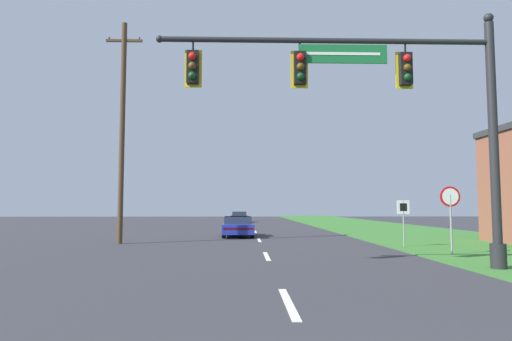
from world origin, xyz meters
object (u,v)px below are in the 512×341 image
object	(u,v)px
far_car	(239,217)
route_sign_post	(403,213)
stop_sign	(450,205)
utility_pole_near	(122,128)
car_ahead	(238,226)
signal_mast	(398,106)

from	to	relation	value
far_car	route_sign_post	xyz separation A→B (m)	(7.56, -32.77, 0.92)
stop_sign	utility_pole_near	size ratio (longest dim) A/B	0.23
route_sign_post	stop_sign	bearing A→B (deg)	-79.26
far_car	route_sign_post	size ratio (longest dim) A/B	2.21
car_ahead	far_car	distance (m)	25.25
car_ahead	utility_pole_near	bearing A→B (deg)	-137.25
route_sign_post	far_car	bearing A→B (deg)	102.98
car_ahead	stop_sign	bearing A→B (deg)	-53.33
far_car	stop_sign	xyz separation A→B (m)	(8.18, -36.05, 1.26)
car_ahead	route_sign_post	distance (m)	10.60
stop_sign	far_car	bearing A→B (deg)	102.78
far_car	route_sign_post	distance (m)	33.65
car_ahead	stop_sign	distance (m)	13.51
signal_mast	utility_pole_near	xyz separation A→B (m)	(-10.44, 9.47, 0.94)
signal_mast	car_ahead	world-z (taller)	signal_mast
signal_mast	stop_sign	size ratio (longest dim) A/B	4.00
car_ahead	far_car	size ratio (longest dim) A/B	0.98
signal_mast	car_ahead	distance (m)	15.98
signal_mast	route_sign_post	world-z (taller)	signal_mast
route_sign_post	utility_pole_near	world-z (taller)	utility_pole_near
far_car	utility_pole_near	distance (m)	31.37
utility_pole_near	signal_mast	bearing A→B (deg)	-42.20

